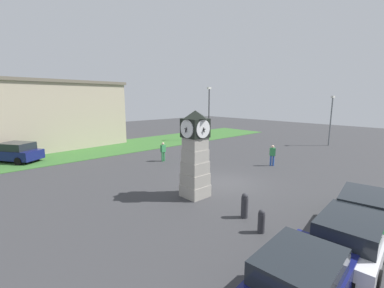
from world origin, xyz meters
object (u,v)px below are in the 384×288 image
object	(u,v)px
bollard_mid_row	(245,205)
car_near_tower	(351,235)
car_by_building	(366,211)
car_far_lot	(15,152)
street_lamp_near_road	(331,117)
pedestrian_crossing_lot	(272,154)
bollard_near_tower	(261,221)
car_navy_sedan	(301,279)
pedestrian_near_bench	(163,151)
clock_tower	(195,155)
street_lamp_far_side	(209,110)

from	to	relation	value
bollard_mid_row	car_near_tower	xyz separation A→B (m)	(0.23, -4.07, 0.19)
bollard_mid_row	car_by_building	distance (m)	4.74
car_far_lot	street_lamp_near_road	size ratio (longest dim) A/B	0.84
car_far_lot	pedestrian_crossing_lot	xyz separation A→B (m)	(14.52, -14.99, 0.11)
bollard_near_tower	bollard_mid_row	world-z (taller)	bollard_mid_row
car_navy_sedan	bollard_near_tower	bearing A→B (deg)	47.58
car_near_tower	pedestrian_near_bench	size ratio (longest dim) A/B	2.92
car_far_lot	pedestrian_near_bench	xyz separation A→B (m)	(9.14, -8.07, 0.09)
car_by_building	clock_tower	bearing A→B (deg)	109.99
bollard_mid_row	car_by_building	bearing A→B (deg)	-54.79
car_navy_sedan	street_lamp_far_side	distance (m)	26.09
pedestrian_near_bench	street_lamp_far_side	bearing A→B (deg)	24.78
car_near_tower	street_lamp_near_road	bearing A→B (deg)	21.41
car_far_lot	pedestrian_crossing_lot	bearing A→B (deg)	-45.91
street_lamp_far_side	pedestrian_near_bench	bearing A→B (deg)	-155.22
clock_tower	car_near_tower	world-z (taller)	clock_tower
bollard_near_tower	pedestrian_crossing_lot	distance (m)	10.71
pedestrian_crossing_lot	street_lamp_near_road	world-z (taller)	street_lamp_near_road
bollard_mid_row	pedestrian_near_bench	xyz separation A→B (m)	(3.46, 10.77, 0.33)
car_navy_sedan	street_lamp_near_road	world-z (taller)	street_lamp_near_road
car_near_tower	car_far_lot	distance (m)	23.66
car_navy_sedan	street_lamp_far_side	xyz separation A→B (m)	(17.02, 19.54, 2.96)
pedestrian_crossing_lot	bollard_near_tower	bearing A→B (deg)	-151.71
pedestrian_near_bench	pedestrian_crossing_lot	distance (m)	8.77
car_navy_sedan	pedestrian_near_bench	distance (m)	16.06
pedestrian_crossing_lot	street_lamp_far_side	size ratio (longest dim) A/B	0.25
bollard_mid_row	pedestrian_near_bench	bearing A→B (deg)	72.21
car_far_lot	pedestrian_crossing_lot	distance (m)	20.87
car_by_building	car_far_lot	world-z (taller)	car_far_lot
clock_tower	bollard_near_tower	size ratio (longest dim) A/B	4.81
car_far_lot	car_by_building	bearing A→B (deg)	-69.67
car_by_building	car_far_lot	bearing A→B (deg)	110.33
car_far_lot	bollard_mid_row	bearing A→B (deg)	-73.22
pedestrian_crossing_lot	clock_tower	bearing A→B (deg)	-176.47
pedestrian_near_bench	pedestrian_crossing_lot	bearing A→B (deg)	-52.10
pedestrian_crossing_lot	street_lamp_near_road	size ratio (longest dim) A/B	0.30
car_navy_sedan	car_far_lot	xyz separation A→B (m)	(-2.64, 22.76, 0.03)
bollard_near_tower	car_near_tower	xyz separation A→B (m)	(0.81, -2.85, 0.28)
bollard_mid_row	pedestrian_crossing_lot	distance (m)	9.65
clock_tower	car_by_building	world-z (taller)	clock_tower
bollard_near_tower	pedestrian_near_bench	distance (m)	12.65
bollard_mid_row	street_lamp_far_side	world-z (taller)	street_lamp_far_side
clock_tower	car_by_building	bearing A→B (deg)	-70.01
bollard_mid_row	street_lamp_near_road	distance (m)	21.90
pedestrian_near_bench	clock_tower	bearing A→B (deg)	-114.11
clock_tower	pedestrian_crossing_lot	bearing A→B (deg)	3.53
clock_tower	car_by_building	size ratio (longest dim) A/B	0.97
pedestrian_crossing_lot	street_lamp_near_road	xyz separation A→B (m)	(12.49, 0.35, 2.28)
car_far_lot	pedestrian_crossing_lot	size ratio (longest dim) A/B	2.82
car_near_tower	car_by_building	bearing A→B (deg)	4.62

